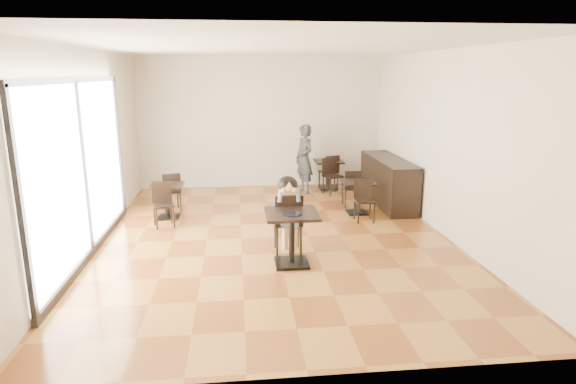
{
  "coord_description": "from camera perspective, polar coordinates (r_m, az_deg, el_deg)",
  "views": [
    {
      "loc": [
        -0.62,
        -7.97,
        2.8
      ],
      "look_at": [
        0.15,
        -0.74,
        1.0
      ],
      "focal_mm": 30.0,
      "sensor_mm": 36.0,
      "label": 1
    }
  ],
  "objects": [
    {
      "name": "floor",
      "position": [
        8.47,
        -1.59,
        -5.39
      ],
      "size": [
        6.0,
        8.0,
        0.01
      ],
      "primitive_type": "cube",
      "color": "#936027",
      "rests_on": "ground"
    },
    {
      "name": "ceiling",
      "position": [
        8.0,
        -1.75,
        16.77
      ],
      "size": [
        6.0,
        8.0,
        0.01
      ],
      "primitive_type": "cube",
      "color": "silver",
      "rests_on": "floor"
    },
    {
      "name": "wall_back",
      "position": [
        12.05,
        -3.18,
        8.18
      ],
      "size": [
        6.0,
        0.01,
        3.2
      ],
      "primitive_type": "cube",
      "color": "beige",
      "rests_on": "floor"
    },
    {
      "name": "wall_front",
      "position": [
        4.2,
        2.66,
        -2.75
      ],
      "size": [
        6.0,
        0.01,
        3.2
      ],
      "primitive_type": "cube",
      "color": "beige",
      "rests_on": "floor"
    },
    {
      "name": "wall_left",
      "position": [
        8.4,
        -22.58,
        4.64
      ],
      "size": [
        0.01,
        8.0,
        3.2
      ],
      "primitive_type": "cube",
      "color": "beige",
      "rests_on": "floor"
    },
    {
      "name": "wall_right",
      "position": [
        8.84,
        18.21,
        5.41
      ],
      "size": [
        0.01,
        8.0,
        3.2
      ],
      "primitive_type": "cube",
      "color": "beige",
      "rests_on": "floor"
    },
    {
      "name": "storefront_window",
      "position": [
        7.96,
        -23.22,
        2.64
      ],
      "size": [
        0.04,
        4.5,
        2.6
      ],
      "primitive_type": "cube",
      "color": "white",
      "rests_on": "floor"
    },
    {
      "name": "child_table",
      "position": [
        7.18,
        0.43,
        -5.56
      ],
      "size": [
        0.77,
        0.77,
        0.81
      ],
      "primitive_type": null,
      "color": "black",
      "rests_on": "floor"
    },
    {
      "name": "child_chair",
      "position": [
        7.67,
        -0.04,
        -3.62
      ],
      "size": [
        0.44,
        0.44,
        0.98
      ],
      "primitive_type": null,
      "rotation": [
        0.0,
        0.0,
        3.14
      ],
      "color": "black",
      "rests_on": "floor"
    },
    {
      "name": "child",
      "position": [
        7.64,
        -0.04,
        -2.71
      ],
      "size": [
        0.44,
        0.62,
        1.23
      ],
      "primitive_type": null,
      "color": "slate",
      "rests_on": "child_chair"
    },
    {
      "name": "plate",
      "position": [
        6.96,
        0.53,
        -2.61
      ],
      "size": [
        0.27,
        0.27,
        0.02
      ],
      "primitive_type": "cylinder",
      "color": "black",
      "rests_on": "child_table"
    },
    {
      "name": "pizza_slice",
      "position": [
        7.34,
        0.12,
        0.23
      ],
      "size": [
        0.29,
        0.22,
        0.07
      ],
      "primitive_type": null,
      "color": "#E6D480",
      "rests_on": "child"
    },
    {
      "name": "adult_patron",
      "position": [
        11.46,
        1.94,
        3.93
      ],
      "size": [
        0.58,
        0.7,
        1.63
      ],
      "primitive_type": "imported",
      "rotation": [
        0.0,
        0.0,
        -1.19
      ],
      "color": "#323137",
      "rests_on": "floor"
    },
    {
      "name": "cafe_table_mid",
      "position": [
        9.91,
        8.24,
        -0.64
      ],
      "size": [
        0.64,
        0.64,
        0.67
      ],
      "primitive_type": null,
      "rotation": [
        0.0,
        0.0,
        -0.01
      ],
      "color": "black",
      "rests_on": "floor"
    },
    {
      "name": "cafe_table_left",
      "position": [
        9.79,
        -14.08,
        -1.08
      ],
      "size": [
        0.79,
        0.79,
        0.68
      ],
      "primitive_type": null,
      "rotation": [
        0.0,
        0.0,
        0.29
      ],
      "color": "black",
      "rests_on": "floor"
    },
    {
      "name": "cafe_table_back",
      "position": [
        11.94,
        4.81,
        2.06
      ],
      "size": [
        0.87,
        0.87,
        0.71
      ],
      "primitive_type": null,
      "rotation": [
        0.0,
        0.0,
        0.38
      ],
      "color": "black",
      "rests_on": "floor"
    },
    {
      "name": "chair_mid_a",
      "position": [
        10.41,
        7.51,
        0.48
      ],
      "size": [
        0.37,
        0.37,
        0.81
      ],
      "primitive_type": null,
      "rotation": [
        0.0,
        0.0,
        3.13
      ],
      "color": "black",
      "rests_on": "floor"
    },
    {
      "name": "chair_mid_b",
      "position": [
        9.38,
        9.07,
        -1.08
      ],
      "size": [
        0.37,
        0.37,
        0.81
      ],
      "primitive_type": null,
      "rotation": [
        0.0,
        0.0,
        -0.01
      ],
      "color": "black",
      "rests_on": "floor"
    },
    {
      "name": "chair_left_a",
      "position": [
        10.3,
        -13.7,
        0.08
      ],
      "size": [
        0.45,
        0.45,
        0.81
      ],
      "primitive_type": null,
      "rotation": [
        0.0,
        0.0,
        3.43
      ],
      "color": "black",
      "rests_on": "floor"
    },
    {
      "name": "chair_left_b",
      "position": [
        9.24,
        -14.55,
        -1.55
      ],
      "size": [
        0.45,
        0.45,
        0.81
      ],
      "primitive_type": null,
      "rotation": [
        0.0,
        0.0,
        0.29
      ],
      "color": "black",
      "rests_on": "floor"
    },
    {
      "name": "chair_back_a",
      "position": [
        11.93,
        4.82,
        2.4
      ],
      "size": [
        0.5,
        0.5,
        0.86
      ],
      "primitive_type": null,
      "rotation": [
        0.0,
        0.0,
        3.52
      ],
      "color": "black",
      "rests_on": "floor"
    },
    {
      "name": "chair_back_b",
      "position": [
        11.4,
        5.34,
        1.85
      ],
      "size": [
        0.5,
        0.5,
        0.86
      ],
      "primitive_type": null,
      "rotation": [
        0.0,
        0.0,
        0.38
      ],
      "color": "black",
      "rests_on": "floor"
    },
    {
      "name": "service_counter",
      "position": [
        10.74,
        11.75,
        1.26
      ],
      "size": [
        0.6,
        2.4,
        1.0
      ],
      "primitive_type": "cube",
      "color": "black",
      "rests_on": "floor"
    }
  ]
}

